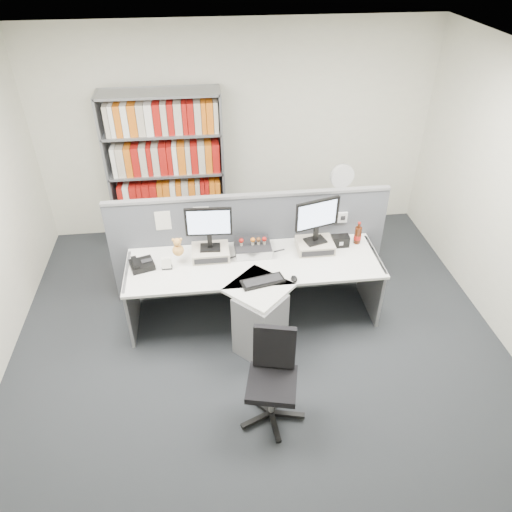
{
  "coord_description": "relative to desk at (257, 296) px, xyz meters",
  "views": [
    {
      "loc": [
        -0.45,
        -3.15,
        3.64
      ],
      "look_at": [
        0.0,
        0.65,
        0.92
      ],
      "focal_mm": 34.01,
      "sensor_mm": 36.0,
      "label": 1
    }
  ],
  "objects": [
    {
      "name": "figurines",
      "position": [
        0.02,
        0.4,
        0.41
      ],
      "size": [
        0.29,
        0.05,
        0.09
      ],
      "color": "#BDB29D",
      "rests_on": "desktop_pc"
    },
    {
      "name": "monitor_left",
      "position": [
        -0.43,
        0.38,
        0.65
      ],
      "size": [
        0.47,
        0.16,
        0.47
      ],
      "color": "black",
      "rests_on": "monitor_riser_left"
    },
    {
      "name": "monitor_riser_right",
      "position": [
        0.67,
        0.38,
        0.31
      ],
      "size": [
        0.38,
        0.31,
        0.1
      ],
      "color": "#BDB29D",
      "rests_on": "desk"
    },
    {
      "name": "office_chair",
      "position": [
        0.01,
        -1.03,
        0.01
      ],
      "size": [
        0.57,
        0.57,
        0.86
      ],
      "color": "silver",
      "rests_on": "ground"
    },
    {
      "name": "monitor_riser_left",
      "position": [
        -0.43,
        0.38,
        0.31
      ],
      "size": [
        0.38,
        0.31,
        0.1
      ],
      "color": "#BDB29D",
      "rests_on": "desk"
    },
    {
      "name": "desk_fan",
      "position": [
        1.2,
        1.4,
        0.56
      ],
      "size": [
        0.3,
        0.18,
        0.5
      ],
      "color": "white",
      "rests_on": "filing_cabinet"
    },
    {
      "name": "partition",
      "position": [
        0.0,
        0.65,
        0.19
      ],
      "size": [
        3.0,
        0.08,
        1.27
      ],
      "color": "#575A62",
      "rests_on": "ground"
    },
    {
      "name": "desk_calendar",
      "position": [
        -0.88,
        0.23,
        0.32
      ],
      "size": [
        0.1,
        0.08,
        0.12
      ],
      "color": "black",
      "rests_on": "desk"
    },
    {
      "name": "room_shell",
      "position": [
        0.0,
        -0.6,
        1.33
      ],
      "size": [
        5.04,
        5.54,
        2.72
      ],
      "color": "white",
      "rests_on": "ground"
    },
    {
      "name": "mouse",
      "position": [
        0.35,
        -0.11,
        0.28
      ],
      "size": [
        0.06,
        0.1,
        0.04
      ],
      "primitive_type": "ellipsoid",
      "color": "black",
      "rests_on": "desk"
    },
    {
      "name": "plush_toy",
      "position": [
        -0.76,
        0.3,
        0.45
      ],
      "size": [
        0.12,
        0.12,
        0.2
      ],
      "color": "gold",
      "rests_on": "monitor_riser_left"
    },
    {
      "name": "desktop_pc",
      "position": [
        0.01,
        0.42,
        0.31
      ],
      "size": [
        0.37,
        0.33,
        0.1
      ],
      "color": "black",
      "rests_on": "desk"
    },
    {
      "name": "desk_phone",
      "position": [
        -1.13,
        0.27,
        0.3
      ],
      "size": [
        0.28,
        0.26,
        0.1
      ],
      "color": "black",
      "rests_on": "desk"
    },
    {
      "name": "filing_cabinet",
      "position": [
        1.2,
        1.4,
        -0.11
      ],
      "size": [
        0.45,
        0.61,
        0.7
      ],
      "color": "gray",
      "rests_on": "ground"
    },
    {
      "name": "keyboard",
      "position": [
        0.05,
        -0.11,
        0.28
      ],
      "size": [
        0.45,
        0.25,
        0.03
      ],
      "color": "black",
      "rests_on": "desk"
    },
    {
      "name": "monitor_right",
      "position": [
        0.66,
        0.38,
        0.66
      ],
      "size": [
        0.47,
        0.21,
        0.49
      ],
      "color": "black",
      "rests_on": "monitor_riser_right"
    },
    {
      "name": "ground",
      "position": [
        0.0,
        -0.6,
        -0.46
      ],
      "size": [
        5.5,
        5.5,
        0.0
      ],
      "primitive_type": "plane",
      "color": "#2C2F34",
      "rests_on": "ground"
    },
    {
      "name": "shelving_unit",
      "position": [
        -0.9,
        1.85,
        0.52
      ],
      "size": [
        1.41,
        0.4,
        2.0
      ],
      "color": "gray",
      "rests_on": "ground"
    },
    {
      "name": "cola_bottle",
      "position": [
        1.15,
        0.45,
        0.36
      ],
      "size": [
        0.08,
        0.08,
        0.26
      ],
      "color": "#3F190A",
      "rests_on": "desk"
    },
    {
      "name": "speaker",
      "position": [
        0.95,
        0.42,
        0.33
      ],
      "size": [
        0.19,
        0.1,
        0.12
      ],
      "primitive_type": "cube",
      "color": "black",
      "rests_on": "desk"
    },
    {
      "name": "desk",
      "position": [
        0.0,
        0.0,
        0.0
      ],
      "size": [
        2.6,
        1.2,
        0.72
      ],
      "color": "white",
      "rests_on": "ground"
    }
  ]
}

